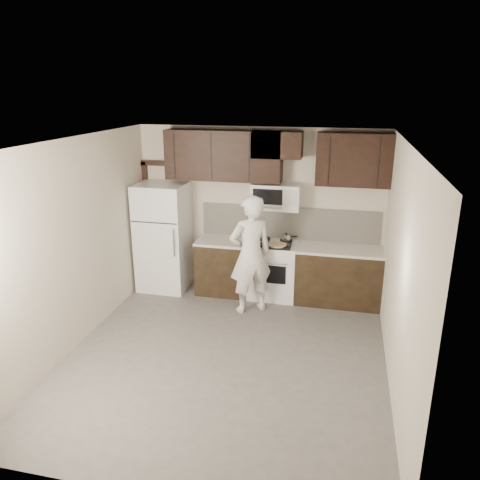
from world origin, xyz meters
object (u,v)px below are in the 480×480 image
(microwave, at_px, (276,196))
(refrigerator, at_px, (164,237))
(person, at_px, (251,255))
(stove, at_px, (273,270))

(microwave, height_order, refrigerator, microwave)
(refrigerator, height_order, person, person)
(microwave, relative_size, person, 0.42)
(stove, bearing_deg, refrigerator, -178.49)
(refrigerator, relative_size, person, 0.99)
(stove, xyz_separation_m, refrigerator, (-1.85, -0.05, 0.44))
(stove, height_order, person, person)
(person, bearing_deg, microwave, -142.76)
(microwave, xyz_separation_m, person, (-0.25, -0.71, -0.74))
(stove, bearing_deg, person, -112.94)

